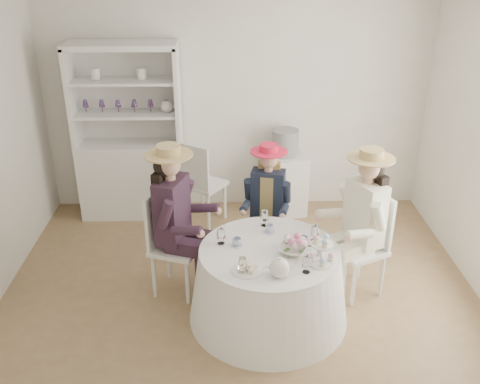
{
  "coord_description": "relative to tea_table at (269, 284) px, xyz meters",
  "views": [
    {
      "loc": [
        -0.11,
        -4.12,
        3.07
      ],
      "look_at": [
        0.0,
        0.1,
        1.05
      ],
      "focal_mm": 40.0,
      "sensor_mm": 36.0,
      "label": 1
    }
  ],
  "objects": [
    {
      "name": "ground",
      "position": [
        -0.24,
        0.28,
        -0.34
      ],
      "size": [
        4.5,
        4.5,
        0.0
      ],
      "primitive_type": "plane",
      "color": "olive",
      "rests_on": "ground"
    },
    {
      "name": "wall_back",
      "position": [
        -0.24,
        2.28,
        1.01
      ],
      "size": [
        4.5,
        0.0,
        4.5
      ],
      "primitive_type": "plane",
      "rotation": [
        1.57,
        0.0,
        0.0
      ],
      "color": "silver",
      "rests_on": "ground"
    },
    {
      "name": "wall_front",
      "position": [
        -0.24,
        -1.72,
        1.01
      ],
      "size": [
        4.5,
        0.0,
        4.5
      ],
      "primitive_type": "plane",
      "rotation": [
        -1.57,
        0.0,
        0.0
      ],
      "color": "silver",
      "rests_on": "ground"
    },
    {
      "name": "tea_table",
      "position": [
        0.0,
        0.0,
        0.0
      ],
      "size": [
        1.4,
        1.4,
        0.69
      ],
      "rotation": [
        0.0,
        0.0,
        0.18
      ],
      "color": "white",
      "rests_on": "ground"
    },
    {
      "name": "hutch",
      "position": [
        -1.48,
        2.05,
        0.39
      ],
      "size": [
        1.32,
        0.72,
        2.05
      ],
      "rotation": [
        0.0,
        0.0,
        0.23
      ],
      "color": "silver",
      "rests_on": "ground"
    },
    {
      "name": "side_table",
      "position": [
        0.33,
        2.03,
        0.03
      ],
      "size": [
        0.56,
        0.56,
        0.74
      ],
      "primitive_type": "cube",
      "rotation": [
        0.0,
        0.0,
        0.21
      ],
      "color": "silver",
      "rests_on": "ground"
    },
    {
      "name": "hatbox",
      "position": [
        0.33,
        2.03,
        0.56
      ],
      "size": [
        0.4,
        0.4,
        0.31
      ],
      "primitive_type": "cylinder",
      "rotation": [
        0.0,
        0.0,
        0.37
      ],
      "color": "black",
      "rests_on": "side_table"
    },
    {
      "name": "guest_left",
      "position": [
        -0.82,
        0.42,
        0.49
      ],
      "size": [
        0.61,
        0.56,
        1.48
      ],
      "rotation": [
        0.0,
        0.0,
        1.24
      ],
      "color": "silver",
      "rests_on": "ground"
    },
    {
      "name": "guest_mid",
      "position": [
        0.05,
        0.93,
        0.38
      ],
      "size": [
        0.48,
        0.51,
        1.28
      ],
      "rotation": [
        0.0,
        0.0,
        -0.22
      ],
      "color": "silver",
      "rests_on": "ground"
    },
    {
      "name": "guest_right",
      "position": [
        0.86,
        0.35,
        0.48
      ],
      "size": [
        0.61,
        0.56,
        1.45
      ],
      "rotation": [
        0.0,
        0.0,
        -1.11
      ],
      "color": "silver",
      "rests_on": "ground"
    },
    {
      "name": "spare_chair",
      "position": [
        -0.66,
        1.75,
        0.2
      ],
      "size": [
        0.58,
        0.58,
        1.01
      ],
      "rotation": [
        0.0,
        0.0,
        2.55
      ],
      "color": "silver",
      "rests_on": "ground"
    },
    {
      "name": "teacup_a",
      "position": [
        -0.27,
        0.08,
        0.38
      ],
      "size": [
        0.11,
        0.11,
        0.06
      ],
      "primitive_type": "imported",
      "rotation": [
        0.0,
        0.0,
        0.37
      ],
      "color": "white",
      "rests_on": "tea_table"
    },
    {
      "name": "teacup_b",
      "position": [
        0.02,
        0.3,
        0.38
      ],
      "size": [
        0.09,
        0.09,
        0.07
      ],
      "primitive_type": "imported",
      "rotation": [
        0.0,
        0.0,
        -0.3
      ],
      "color": "white",
      "rests_on": "tea_table"
    },
    {
      "name": "teacup_c",
      "position": [
        0.29,
        0.08,
        0.38
      ],
      "size": [
        0.11,
        0.11,
        0.07
      ],
      "primitive_type": "imported",
      "rotation": [
        0.0,
        0.0,
        -0.29
      ],
      "color": "white",
      "rests_on": "tea_table"
    },
    {
      "name": "flower_bowl",
      "position": [
        0.19,
        -0.06,
        0.38
      ],
      "size": [
        0.3,
        0.3,
        0.06
      ],
      "primitive_type": "imported",
      "rotation": [
        0.0,
        0.0,
        -0.4
      ],
      "color": "white",
      "rests_on": "tea_table"
    },
    {
      "name": "flower_arrangement",
      "position": [
        0.22,
        -0.01,
        0.43
      ],
      "size": [
        0.18,
        0.17,
        0.07
      ],
      "rotation": [
        0.0,
        0.0,
        -0.19
      ],
      "color": "pink",
      "rests_on": "tea_table"
    },
    {
      "name": "table_teapot",
      "position": [
        0.05,
        -0.38,
        0.42
      ],
      "size": [
        0.23,
        0.16,
        0.17
      ],
      "rotation": [
        0.0,
        0.0,
        -0.31
      ],
      "color": "white",
      "rests_on": "tea_table"
    },
    {
      "name": "sandwich_plate",
      "position": [
        -0.2,
        -0.3,
        0.36
      ],
      "size": [
        0.25,
        0.25,
        0.06
      ],
      "rotation": [
        0.0,
        0.0,
        0.12
      ],
      "color": "white",
      "rests_on": "tea_table"
    },
    {
      "name": "cupcake_stand",
      "position": [
        0.4,
        -0.19,
        0.43
      ],
      "size": [
        0.25,
        0.25,
        0.23
      ],
      "rotation": [
        0.0,
        0.0,
        -0.36
      ],
      "color": "white",
      "rests_on": "tea_table"
    },
    {
      "name": "stemware_set",
      "position": [
        -0.0,
        0.0,
        0.42
      ],
      "size": [
        0.89,
        0.86,
        0.15
      ],
      "color": "white",
      "rests_on": "tea_table"
    }
  ]
}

